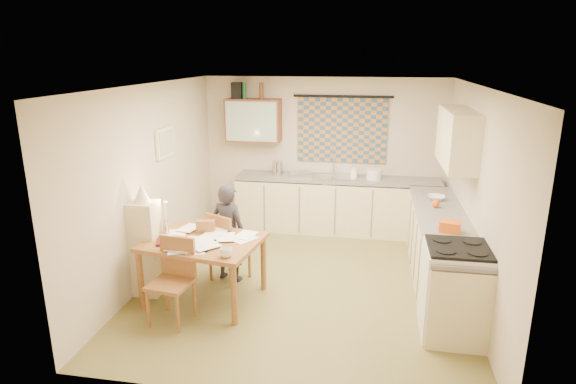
% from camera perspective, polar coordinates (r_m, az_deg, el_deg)
% --- Properties ---
extents(floor, '(4.00, 4.50, 0.02)m').
position_cam_1_polar(floor, '(6.37, 1.89, -10.64)').
color(floor, brown).
rests_on(floor, ground).
extents(ceiling, '(4.00, 4.50, 0.02)m').
position_cam_1_polar(ceiling, '(5.71, 2.12, 12.60)').
color(ceiling, white).
rests_on(ceiling, floor).
extents(wall_back, '(4.00, 0.02, 2.50)m').
position_cam_1_polar(wall_back, '(8.10, 4.22, 4.60)').
color(wall_back, beige).
rests_on(wall_back, floor).
extents(wall_front, '(4.00, 0.02, 2.50)m').
position_cam_1_polar(wall_front, '(3.82, -2.76, -8.74)').
color(wall_front, beige).
rests_on(wall_front, floor).
extents(wall_left, '(0.02, 4.50, 2.50)m').
position_cam_1_polar(wall_left, '(6.49, -15.86, 1.14)').
color(wall_left, beige).
rests_on(wall_left, floor).
extents(wall_right, '(0.02, 4.50, 2.50)m').
position_cam_1_polar(wall_right, '(5.99, 21.39, -0.58)').
color(wall_right, beige).
rests_on(wall_right, floor).
extents(window_blind, '(1.45, 0.03, 1.05)m').
position_cam_1_polar(window_blind, '(7.97, 6.41, 7.27)').
color(window_blind, '#2B4D6C').
rests_on(window_blind, wall_back).
extents(curtain_rod, '(1.60, 0.04, 0.04)m').
position_cam_1_polar(curtain_rod, '(7.88, 6.53, 11.20)').
color(curtain_rod, black).
rests_on(curtain_rod, wall_back).
extents(wall_cabinet, '(0.90, 0.34, 0.70)m').
position_cam_1_polar(wall_cabinet, '(8.03, -4.11, 8.48)').
color(wall_cabinet, brown).
rests_on(wall_cabinet, wall_back).
extents(wall_cabinet_glass, '(0.84, 0.02, 0.64)m').
position_cam_1_polar(wall_cabinet_glass, '(7.87, -4.41, 8.31)').
color(wall_cabinet_glass, '#99B2A5').
rests_on(wall_cabinet_glass, wall_back).
extents(upper_cabinet_right, '(0.34, 1.30, 0.70)m').
position_cam_1_polar(upper_cabinet_right, '(6.36, 19.42, 6.08)').
color(upper_cabinet_right, beige).
rests_on(upper_cabinet_right, wall_right).
extents(framed_print, '(0.04, 0.50, 0.40)m').
position_cam_1_polar(framed_print, '(6.74, -14.39, 5.70)').
color(framed_print, beige).
rests_on(framed_print, wall_left).
extents(print_canvas, '(0.01, 0.42, 0.32)m').
position_cam_1_polar(print_canvas, '(6.73, -14.20, 5.70)').
color(print_canvas, beige).
rests_on(print_canvas, wall_left).
extents(counter_back, '(3.30, 0.62, 0.92)m').
position_cam_1_polar(counter_back, '(7.98, 5.77, -1.54)').
color(counter_back, beige).
rests_on(counter_back, floor).
extents(counter_right, '(0.62, 2.95, 0.92)m').
position_cam_1_polar(counter_right, '(6.37, 17.60, -6.87)').
color(counter_right, beige).
rests_on(counter_right, floor).
extents(stove, '(0.64, 0.64, 0.99)m').
position_cam_1_polar(stove, '(5.35, 19.12, -11.04)').
color(stove, white).
rests_on(stove, floor).
extents(sink, '(0.66, 0.60, 0.10)m').
position_cam_1_polar(sink, '(7.86, 5.70, 1.44)').
color(sink, silver).
rests_on(sink, counter_back).
extents(tap, '(0.03, 0.03, 0.28)m').
position_cam_1_polar(tap, '(8.00, 5.45, 3.03)').
color(tap, silver).
rests_on(tap, counter_back).
extents(dish_rack, '(0.41, 0.37, 0.06)m').
position_cam_1_polar(dish_rack, '(7.91, 1.49, 2.12)').
color(dish_rack, silver).
rests_on(dish_rack, counter_back).
extents(kettle, '(0.23, 0.23, 0.24)m').
position_cam_1_polar(kettle, '(7.95, -1.24, 2.87)').
color(kettle, silver).
rests_on(kettle, counter_back).
extents(mixing_bowl, '(0.25, 0.25, 0.16)m').
position_cam_1_polar(mixing_bowl, '(7.82, 10.15, 2.09)').
color(mixing_bowl, white).
rests_on(mixing_bowl, counter_back).
extents(soap_bottle, '(0.13, 0.13, 0.21)m').
position_cam_1_polar(soap_bottle, '(7.86, 7.87, 2.44)').
color(soap_bottle, white).
rests_on(soap_bottle, counter_back).
extents(bowl, '(0.26, 0.26, 0.06)m').
position_cam_1_polar(bowl, '(6.92, 17.17, -0.65)').
color(bowl, white).
rests_on(bowl, counter_right).
extents(orange_bag, '(0.25, 0.21, 0.12)m').
position_cam_1_polar(orange_bag, '(5.72, 18.66, -3.92)').
color(orange_bag, '#E35612').
rests_on(orange_bag, counter_right).
extents(fruit_orange, '(0.10, 0.10, 0.10)m').
position_cam_1_polar(fruit_orange, '(6.57, 17.12, -1.33)').
color(fruit_orange, '#E35612').
rests_on(fruit_orange, counter_right).
extents(speaker, '(0.19, 0.22, 0.26)m').
position_cam_1_polar(speaker, '(8.05, -6.10, 11.88)').
color(speaker, black).
rests_on(speaker, wall_cabinet).
extents(bottle_green, '(0.08, 0.08, 0.26)m').
position_cam_1_polar(bottle_green, '(8.02, -5.21, 11.89)').
color(bottle_green, '#195926').
rests_on(bottle_green, wall_cabinet).
extents(bottle_brown, '(0.08, 0.08, 0.26)m').
position_cam_1_polar(bottle_brown, '(7.95, -3.17, 11.90)').
color(bottle_brown, brown).
rests_on(bottle_brown, wall_cabinet).
extents(dining_table, '(1.43, 1.17, 0.75)m').
position_cam_1_polar(dining_table, '(5.90, -9.90, -8.99)').
color(dining_table, brown).
rests_on(dining_table, floor).
extents(chair_far, '(0.56, 0.56, 0.93)m').
position_cam_1_polar(chair_far, '(6.36, -7.00, -7.86)').
color(chair_far, brown).
rests_on(chair_far, floor).
extents(chair_near, '(0.48, 0.48, 0.93)m').
position_cam_1_polar(chair_near, '(5.54, -13.55, -11.97)').
color(chair_near, brown).
rests_on(chair_near, floor).
extents(person, '(0.62, 0.54, 1.29)m').
position_cam_1_polar(person, '(6.23, -7.06, -4.79)').
color(person, black).
rests_on(person, floor).
extents(shelf_stand, '(0.32, 0.30, 1.18)m').
position_cam_1_polar(shelf_stand, '(6.10, -16.43, -6.44)').
color(shelf_stand, beige).
rests_on(shelf_stand, floor).
extents(lampshade, '(0.20, 0.20, 0.22)m').
position_cam_1_polar(lampshade, '(5.87, -16.96, -0.13)').
color(lampshade, beige).
rests_on(lampshade, shelf_stand).
extents(letter_rack, '(0.23, 0.14, 0.16)m').
position_cam_1_polar(letter_rack, '(5.94, -9.73, -4.08)').
color(letter_rack, brown).
rests_on(letter_rack, dining_table).
extents(mug, '(0.14, 0.14, 0.10)m').
position_cam_1_polar(mug, '(5.24, -7.35, -7.12)').
color(mug, white).
rests_on(mug, dining_table).
extents(magazine, '(0.36, 0.39, 0.02)m').
position_cam_1_polar(magazine, '(5.79, -15.33, -5.69)').
color(magazine, maroon).
rests_on(magazine, dining_table).
extents(book, '(0.25, 0.29, 0.02)m').
position_cam_1_polar(book, '(5.87, -14.03, -5.35)').
color(book, '#E35612').
rests_on(book, dining_table).
extents(orange_box, '(0.13, 0.10, 0.04)m').
position_cam_1_polar(orange_box, '(5.66, -14.30, -6.04)').
color(orange_box, '#E35612').
rests_on(orange_box, dining_table).
extents(eyeglasses, '(0.14, 0.07, 0.02)m').
position_cam_1_polar(eyeglasses, '(5.45, -10.11, -6.83)').
color(eyeglasses, black).
rests_on(eyeglasses, dining_table).
extents(candle_holder, '(0.07, 0.07, 0.18)m').
position_cam_1_polar(candle_holder, '(6.01, -14.34, -4.05)').
color(candle_holder, silver).
rests_on(candle_holder, dining_table).
extents(candle, '(0.03, 0.03, 0.22)m').
position_cam_1_polar(candle, '(5.98, -14.33, -2.11)').
color(candle, white).
rests_on(candle, dining_table).
extents(candle_flame, '(0.02, 0.02, 0.02)m').
position_cam_1_polar(candle_flame, '(5.88, -14.21, -1.15)').
color(candle_flame, '#FFCC66').
rests_on(candle_flame, dining_table).
extents(papers, '(1.15, 0.99, 0.03)m').
position_cam_1_polar(papers, '(5.71, -10.30, -5.67)').
color(papers, white).
rests_on(papers, dining_table).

